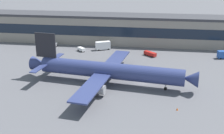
% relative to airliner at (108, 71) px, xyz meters
% --- Properties ---
extents(ground_plane, '(600.00, 600.00, 0.00)m').
position_rel_airliner_xyz_m(ground_plane, '(12.48, 2.31, -4.99)').
color(ground_plane, '#56565B').
extents(terminal_building, '(180.09, 15.44, 15.15)m').
position_rel_airliner_xyz_m(terminal_building, '(12.48, 56.64, 2.60)').
color(terminal_building, gray).
rests_on(terminal_building, ground_plane).
extents(airliner, '(60.96, 52.29, 16.99)m').
position_rel_airliner_xyz_m(airliner, '(0.00, 0.00, 0.00)').
color(airliner, navy).
rests_on(airliner, ground_plane).
extents(follow_me_car, '(4.50, 4.40, 1.85)m').
position_rel_airliner_xyz_m(follow_me_car, '(-19.19, 38.08, -3.90)').
color(follow_me_car, white).
rests_on(follow_me_car, ground_plane).
extents(baggage_tug, '(2.10, 3.60, 1.85)m').
position_rel_airliner_xyz_m(baggage_tug, '(-34.81, 44.04, -3.91)').
color(baggage_tug, gray).
rests_on(baggage_tug, ground_plane).
extents(belt_loader, '(6.11, 5.75, 1.95)m').
position_rel_airliner_xyz_m(belt_loader, '(13.97, 35.42, -3.84)').
color(belt_loader, red).
rests_on(belt_loader, ground_plane).
extents(stair_truck, '(6.38, 3.66, 3.55)m').
position_rel_airliner_xyz_m(stair_truck, '(47.06, 36.41, -3.02)').
color(stair_truck, '#2651A5').
rests_on(stair_truck, ground_plane).
extents(catering_truck, '(7.61, 5.52, 4.15)m').
position_rel_airliner_xyz_m(catering_truck, '(-9.17, 42.34, -2.70)').
color(catering_truck, white).
rests_on(catering_truck, ground_plane).
extents(traffic_cone_0, '(0.59, 0.59, 0.74)m').
position_rel_airliner_xyz_m(traffic_cone_0, '(23.37, -16.91, -4.62)').
color(traffic_cone_0, '#F2590C').
rests_on(traffic_cone_0, ground_plane).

